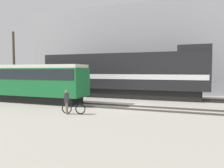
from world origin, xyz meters
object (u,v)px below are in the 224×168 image
at_px(bicycle, 74,109).
at_px(person, 67,100).
at_px(freight_locomotive, 123,75).
at_px(utility_pole_left, 14,64).
at_px(streetcar, 39,81).

relative_size(bicycle, person, 1.02).
relative_size(freight_locomotive, utility_pole_left, 2.42).
height_order(bicycle, person, person).
distance_m(streetcar, person, 6.45).
bearing_deg(freight_locomotive, person, -94.59).
xyz_separation_m(freight_locomotive, streetcar, (-6.00, -6.40, -0.51)).
xyz_separation_m(streetcar, person, (5.19, -3.71, -1.00)).
relative_size(person, utility_pole_left, 0.22).
distance_m(bicycle, utility_pole_left, 13.74).
xyz_separation_m(freight_locomotive, utility_pole_left, (-11.98, -3.20, 1.17)).
relative_size(streetcar, bicycle, 5.46).
relative_size(streetcar, utility_pole_left, 1.23).
bearing_deg(streetcar, bicycle, -31.96).
height_order(freight_locomotive, streetcar, freight_locomotive).
relative_size(freight_locomotive, streetcar, 1.97).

